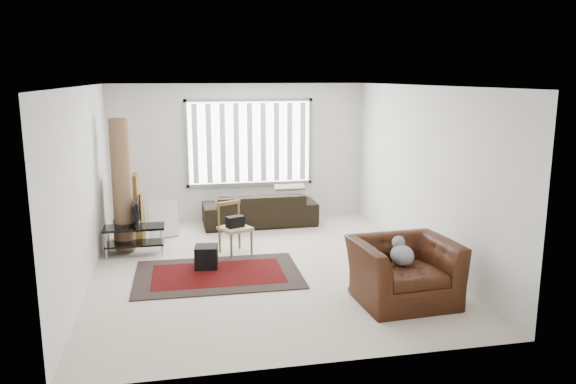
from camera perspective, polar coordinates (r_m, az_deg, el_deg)
name	(u,v)px	position (r m, az deg, el deg)	size (l,w,h in m)	color
room	(260,147)	(8.68, -2.84, 4.55)	(6.00, 6.02, 2.71)	beige
persian_rug	(218,274)	(8.30, -7.11, -8.30)	(2.40, 1.62, 0.02)	black
tv_stand	(134,234)	(9.37, -15.34, -4.16)	(0.95, 0.43, 0.48)	black
tv	(133,213)	(9.28, -15.45, -2.06)	(0.77, 0.10, 0.44)	black
subwoofer	(206,257)	(8.54, -8.29, -6.52)	(0.33, 0.33, 0.33)	black
moving_boxes	(129,211)	(10.11, -15.87, -1.83)	(0.51, 0.47, 1.18)	brown
white_flatpack	(163,219)	(10.30, -12.55, -2.70)	(0.51, 0.07, 0.65)	silver
rolled_rug	(122,184)	(9.61, -16.50, 0.74)	(0.32, 0.32, 2.16)	brown
sofa	(260,204)	(10.85, -2.90, -1.21)	(2.17, 0.94, 0.83)	black
side_chair	(235,226)	(9.14, -5.45, -3.41)	(0.59, 0.59, 0.83)	#90835E
armchair	(404,267)	(7.33, 11.68, -7.45)	(1.30, 1.15, 0.92)	#38180B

